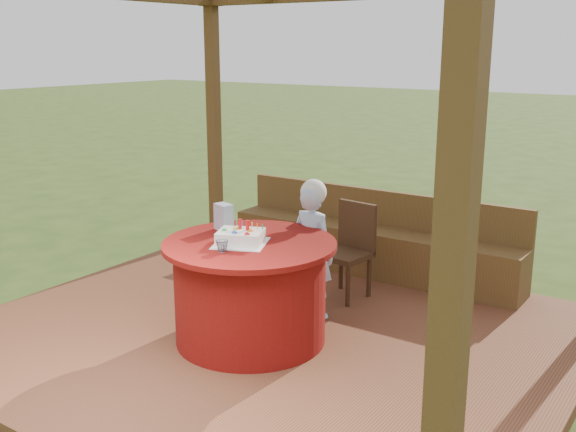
# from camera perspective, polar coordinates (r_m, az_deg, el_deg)

# --- Properties ---
(ground) EXTENTS (60.00, 60.00, 0.00)m
(ground) POSITION_cam_1_polar(r_m,az_deg,el_deg) (5.45, -1.51, -10.79)
(ground) COLOR #2E4517
(ground) RESTS_ON ground
(deck) EXTENTS (4.50, 4.00, 0.12)m
(deck) POSITION_cam_1_polar(r_m,az_deg,el_deg) (5.42, -1.51, -10.22)
(deck) COLOR brown
(deck) RESTS_ON ground
(pergola) EXTENTS (4.50, 4.00, 2.72)m
(pergola) POSITION_cam_1_polar(r_m,az_deg,el_deg) (4.93, -1.69, 15.43)
(pergola) COLOR brown
(pergola) RESTS_ON deck
(bench) EXTENTS (3.00, 0.42, 0.80)m
(bench) POSITION_cam_1_polar(r_m,az_deg,el_deg) (6.69, 7.10, -2.53)
(bench) COLOR brown
(bench) RESTS_ON deck
(table) EXTENTS (1.29, 1.29, 0.78)m
(table) POSITION_cam_1_polar(r_m,az_deg,el_deg) (5.10, -3.22, -6.33)
(table) COLOR maroon
(table) RESTS_ON deck
(chair) EXTENTS (0.44, 0.44, 0.84)m
(chair) POSITION_cam_1_polar(r_m,az_deg,el_deg) (5.99, 5.25, -2.58)
(chair) COLOR #3B2312
(chair) RESTS_ON deck
(elderly_woman) EXTENTS (0.44, 0.33, 1.15)m
(elderly_woman) POSITION_cam_1_polar(r_m,az_deg,el_deg) (5.49, 2.13, -2.66)
(elderly_woman) COLOR #92B4D9
(elderly_woman) RESTS_ON deck
(birthday_cake) EXTENTS (0.49, 0.49, 0.17)m
(birthday_cake) POSITION_cam_1_polar(r_m,az_deg,el_deg) (4.92, -4.04, -1.78)
(birthday_cake) COLOR white
(birthday_cake) RESTS_ON table
(gift_bag) EXTENTS (0.17, 0.13, 0.21)m
(gift_bag) POSITION_cam_1_polar(r_m,az_deg,el_deg) (5.28, -5.46, -0.08)
(gift_bag) COLOR #CE85B9
(gift_bag) RESTS_ON table
(drinking_glass) EXTENTS (0.12, 0.12, 0.08)m
(drinking_glass) POSITION_cam_1_polar(r_m,az_deg,el_deg) (4.74, -5.60, -2.57)
(drinking_glass) COLOR white
(drinking_glass) RESTS_ON table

